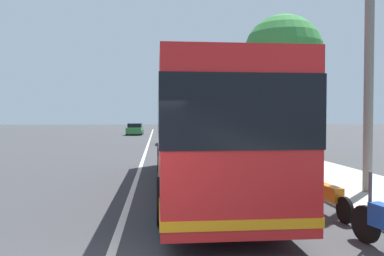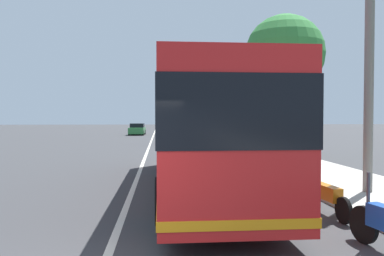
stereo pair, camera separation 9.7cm
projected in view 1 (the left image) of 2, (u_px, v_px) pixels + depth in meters
name	position (u px, v px, depth m)	size (l,w,h in m)	color
sidewalk_curb	(320.00, 174.00, 14.30)	(110.00, 3.60, 0.14)	#B2ADA3
lane_divider_line	(137.00, 178.00, 13.66)	(110.00, 0.16, 0.01)	silver
coach_bus	(199.00, 127.00, 11.60)	(12.06, 2.63, 3.35)	red
motorcycle_mid_row	(324.00, 194.00, 8.66)	(2.20, 0.34, 1.23)	black
motorcycle_by_tree	(293.00, 176.00, 11.25)	(2.05, 0.42, 1.25)	black
car_far_distant	(135.00, 130.00, 46.91)	(4.14, 2.01, 1.45)	#2D7238
car_side_street	(172.00, 135.00, 30.57)	(4.29, 1.93, 1.52)	navy
roadside_tree_mid_block	(283.00, 55.00, 20.63)	(4.35, 4.35, 7.85)	brown
roadside_tree_far_block	(220.00, 97.00, 37.24)	(3.70, 3.70, 6.10)	brown
utility_pole	(369.00, 74.00, 10.47)	(0.26, 0.26, 6.86)	slate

